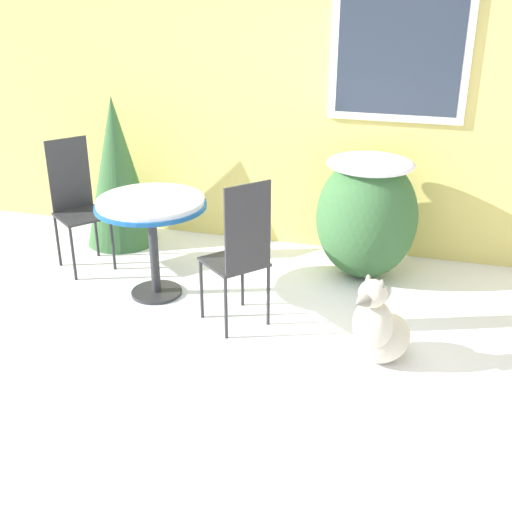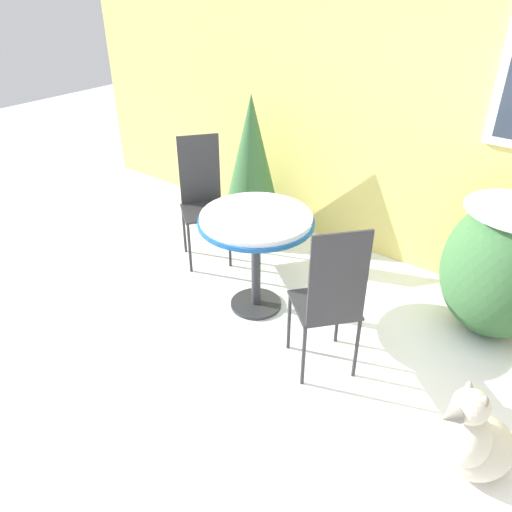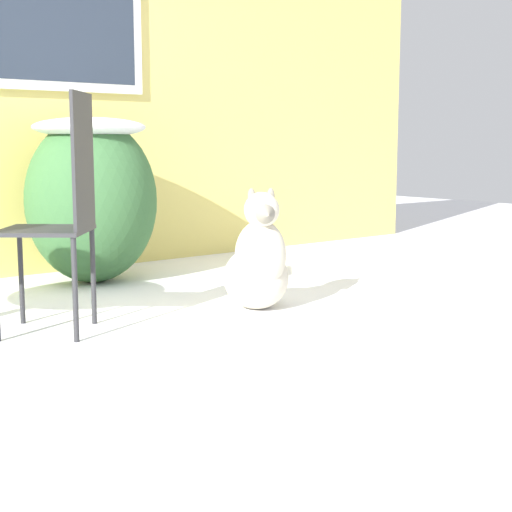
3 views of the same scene
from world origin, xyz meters
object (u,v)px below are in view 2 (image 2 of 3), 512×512
Objects in this scene: patio_table at (256,229)px; dog at (473,441)px; patio_chair_near_table at (203,196)px; patio_chair_far_side at (330,299)px.

patio_table reaches higher than dog.
patio_table is 1.30× the size of dog.
patio_chair_near_table is 1.00× the size of patio_chair_far_side.
patio_chair_far_side is (0.78, -0.29, -0.09)m from patio_table.
patio_table is 1.86m from dog.
patio_chair_near_table is 1.73m from patio_chair_far_side.
patio_chair_near_table reaches higher than dog.
patio_chair_near_table reaches higher than patio_table.
dog is (0.97, -0.19, -0.34)m from patio_chair_far_side.
patio_chair_far_side is at bearing -73.52° from patio_chair_near_table.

